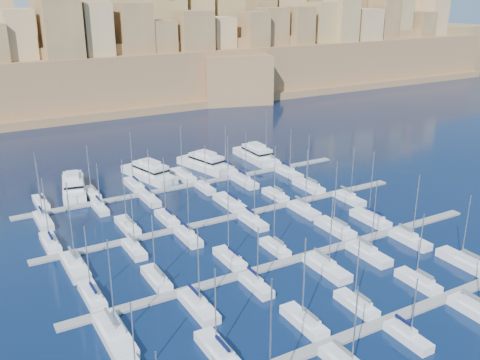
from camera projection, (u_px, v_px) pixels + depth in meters
ground at (262, 234)px, 105.09m from camera, size 600.00×600.00×0.00m
pontoon_near at (386, 321)px, 77.27m from camera, size 84.00×2.00×0.40m
pontoon_mid_near at (297, 258)px, 95.23m from camera, size 84.00×2.00×0.40m
pontoon_mid_far at (237, 216)px, 113.19m from camera, size 84.00×2.00×0.40m
pontoon_far at (192, 185)px, 131.15m from camera, size 84.00×2.00×0.40m
sailboat_1 at (218, 351)px, 70.00m from camera, size 2.73×9.11×13.01m
sailboat_2 at (304, 321)px, 76.28m from camera, size 2.60×8.67×13.96m
sailboat_3 at (357, 304)px, 80.45m from camera, size 2.39×7.95×11.39m
sailboat_4 at (418, 281)px, 86.74m from camera, size 2.46×8.20×12.72m
sailboat_5 at (464, 261)px, 93.05m from camera, size 2.95×9.82×13.20m
sailboat_9 at (407, 336)px, 73.09m from camera, size 2.21×7.35×10.20m
sailboat_10 at (479, 312)px, 78.49m from camera, size 2.87×9.57×13.44m
sailboat_12 at (92, 296)px, 82.71m from camera, size 2.55×8.51×12.56m
sailboat_13 at (157, 278)px, 87.61m from camera, size 2.51×8.35×12.11m
sailboat_14 at (230, 258)px, 94.10m from camera, size 2.52×8.42×12.59m
sailboat_15 at (275, 248)px, 98.10m from camera, size 2.26×7.53×10.98m
sailboat_16 at (335, 228)px, 106.04m from camera, size 2.95×9.82×14.77m
sailboat_17 at (371, 219)px, 110.31m from camera, size 2.90×9.67×15.44m
sailboat_18 at (114, 335)px, 73.22m from camera, size 3.32×11.08×15.86m
sailboat_19 at (198, 306)px, 80.01m from camera, size 2.84×9.47×14.13m
sailboat_20 at (256, 285)px, 85.76m from camera, size 2.30×7.67×11.38m
sailboat_21 at (326, 267)px, 91.06m from camera, size 3.02×10.07×13.92m
sailboat_22 at (368, 253)px, 95.89m from camera, size 2.83×9.45×15.12m
sailboat_23 at (410, 239)px, 101.27m from camera, size 2.61×8.69×14.14m
sailboat_24 at (50, 243)px, 99.85m from camera, size 2.59×8.62×13.64m
sailboat_25 at (128, 226)px, 107.06m from camera, size 2.71×9.04×14.88m
sailboat_26 at (167, 218)px, 110.62m from camera, size 2.45×8.18×14.05m
sailboat_27 at (230, 202)px, 118.70m from camera, size 3.10×10.35×16.22m
sailboat_28 at (275, 195)px, 123.19m from camera, size 2.42×8.07×12.62m
sailboat_29 at (309, 186)px, 128.55m from camera, size 2.90×9.67×13.58m
sailboat_30 at (75, 266)px, 91.56m from camera, size 3.06×10.21×16.45m
sailboat_31 at (134, 249)px, 97.63m from camera, size 2.38×7.94×12.21m
sailboat_32 at (188, 236)px, 102.46m from camera, size 2.53×8.43×12.94m
sailboat_33 at (253, 221)px, 109.33m from camera, size 2.51×8.35×13.47m
sailboat_34 at (304, 209)px, 115.03m from camera, size 2.66×8.87×14.60m
sailboat_35 at (349, 198)px, 121.13m from camera, size 2.59×8.64×13.32m
sailboat_36 at (41, 202)px, 118.81m from camera, size 2.49×8.31×12.49m
sailboat_37 at (92, 193)px, 124.11m from camera, size 2.49×8.29×12.42m
sailboat_38 at (134, 185)px, 129.44m from camera, size 2.80×9.33×14.21m
sailboat_39 at (183, 175)px, 135.95m from camera, size 3.07×10.23×13.92m
sailboat_40 at (227, 169)px, 140.96m from camera, size 2.56×8.52×12.78m
sailboat_41 at (267, 160)px, 147.76m from camera, size 3.02×10.08×15.39m
sailboat_42 at (43, 220)px, 109.60m from camera, size 2.68×8.93×13.98m
sailboat_43 at (100, 208)px, 115.97m from camera, size 2.15×7.16×11.19m
sailboat_44 at (150, 199)px, 120.81m from camera, size 2.47×8.22×12.78m
sailboat_45 at (205, 188)px, 127.75m from camera, size 2.21×7.38×11.38m
sailboat_46 at (245, 181)px, 131.90m from camera, size 2.78×9.27×13.48m
sailboat_47 at (288, 173)px, 138.02m from camera, size 2.81×9.38×12.83m
motor_yacht_a at (74, 186)px, 126.09m from camera, size 8.39×17.50×5.25m
motor_yacht_b at (149, 172)px, 135.39m from camera, size 9.45×18.47×5.25m
motor_yacht_c at (205, 163)px, 142.62m from camera, size 9.40×18.11×5.25m
motor_yacht_d at (256, 154)px, 149.90m from camera, size 5.20×17.11×5.25m
fortified_city at (68, 66)px, 226.78m from camera, size 460.00×108.95×59.52m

